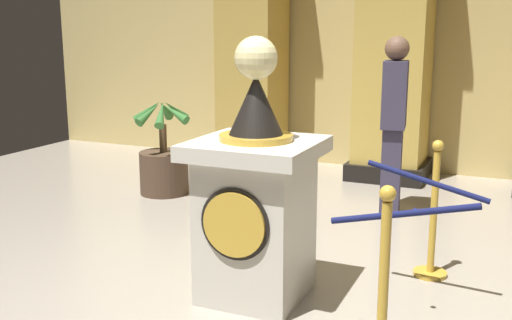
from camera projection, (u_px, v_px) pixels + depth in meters
The scene contains 10 objects.
ground_plane at pixel (257, 314), 3.77m from camera, with size 10.51×10.51×0.00m, color #9E9384.
back_wall at pixel (405, 15), 7.36m from camera, with size 10.51×0.16×3.85m, color tan.
pedestal_clock at pixel (256, 200), 3.90m from camera, with size 0.78×0.78×1.71m.
stanchion_near at pixel (382, 320), 2.93m from camera, with size 0.24×0.24×1.04m.
stanchion_far at pixel (433, 230), 4.30m from camera, with size 0.24×0.24×1.00m.
velvet_rope at pixel (416, 196), 3.52m from camera, with size 0.79×0.82×0.22m.
column_left at pixel (252, 22), 7.64m from camera, with size 0.87×0.87×3.69m.
column_centre_rear at pixel (396, 22), 6.92m from camera, with size 0.94×0.94×3.69m.
potted_palm_left at pixel (164, 164), 6.51m from camera, with size 0.70×0.67×1.05m.
bystander_guest at pixel (394, 121), 5.70m from camera, with size 0.27×0.39×1.69m.
Camera 1 is at (1.40, -3.19, 1.74)m, focal length 42.38 mm.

